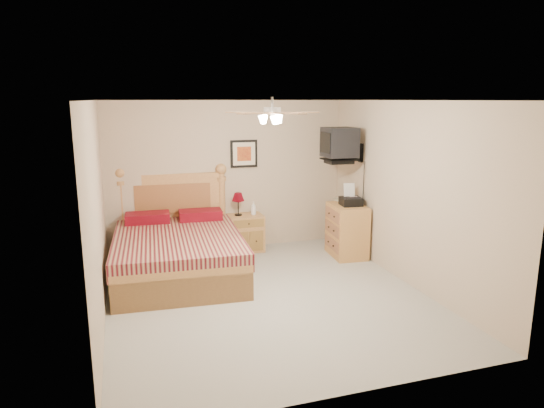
{
  "coord_description": "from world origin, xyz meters",
  "views": [
    {
      "loc": [
        -1.72,
        -5.64,
        2.51
      ],
      "look_at": [
        0.34,
        0.9,
        1.03
      ],
      "focal_mm": 32.0,
      "sensor_mm": 36.0,
      "label": 1
    }
  ],
  "objects": [
    {
      "name": "wall_left",
      "position": [
        -2.0,
        0.0,
        1.25
      ],
      "size": [
        0.04,
        4.5,
        2.5
      ],
      "primitive_type": "cube",
      "color": "tan",
      "rests_on": "ground"
    },
    {
      "name": "lotion_bottle",
      "position": [
        0.36,
        1.99,
        0.73
      ],
      "size": [
        0.11,
        0.11,
        0.23
      ],
      "primitive_type": "imported",
      "rotation": [
        0.0,
        0.0,
        0.27
      ],
      "color": "white",
      "rests_on": "nightstand"
    },
    {
      "name": "nightstand",
      "position": [
        0.23,
        2.0,
        0.31
      ],
      "size": [
        0.57,
        0.43,
        0.62
      ],
      "primitive_type": "cube",
      "rotation": [
        0.0,
        0.0,
        -0.01
      ],
      "color": "#9D653A",
      "rests_on": "ground"
    },
    {
      "name": "bed",
      "position": [
        -1.0,
        1.12,
        0.74
      ],
      "size": [
        1.88,
        2.38,
        1.48
      ],
      "primitive_type": null,
      "rotation": [
        0.0,
        0.0,
        -0.06
      ],
      "color": "#B57947",
      "rests_on": "ground"
    },
    {
      "name": "wall_tv",
      "position": [
        1.75,
        1.34,
        1.81
      ],
      "size": [
        0.56,
        0.46,
        0.58
      ],
      "primitive_type": null,
      "color": "black",
      "rests_on": "wall_right"
    },
    {
      "name": "wall_back",
      "position": [
        0.0,
        2.25,
        1.25
      ],
      "size": [
        4.0,
        0.04,
        2.5
      ],
      "primitive_type": "cube",
      "color": "tan",
      "rests_on": "ground"
    },
    {
      "name": "framed_picture",
      "position": [
        0.27,
        2.23,
        1.62
      ],
      "size": [
        0.46,
        0.04,
        0.46
      ],
      "primitive_type": "cube",
      "color": "black",
      "rests_on": "wall_back"
    },
    {
      "name": "table_lamp",
      "position": [
        0.11,
        2.03,
        0.81
      ],
      "size": [
        0.23,
        0.23,
        0.38
      ],
      "primitive_type": null,
      "rotation": [
        0.0,
        0.0,
        -0.13
      ],
      "color": "#600411",
      "rests_on": "nightstand"
    },
    {
      "name": "ceiling",
      "position": [
        0.0,
        0.0,
        2.5
      ],
      "size": [
        4.0,
        4.5,
        0.04
      ],
      "primitive_type": "cube",
      "color": "white",
      "rests_on": "ground"
    },
    {
      "name": "wall_front",
      "position": [
        0.0,
        -2.25,
        1.25
      ],
      "size": [
        4.0,
        0.04,
        2.5
      ],
      "primitive_type": "cube",
      "color": "tan",
      "rests_on": "ground"
    },
    {
      "name": "wall_right",
      "position": [
        2.0,
        0.0,
        1.25
      ],
      "size": [
        0.04,
        4.5,
        2.5
      ],
      "primitive_type": "cube",
      "color": "tan",
      "rests_on": "ground"
    },
    {
      "name": "floor",
      "position": [
        0.0,
        0.0,
        0.0
      ],
      "size": [
        4.5,
        4.5,
        0.0
      ],
      "primitive_type": "plane",
      "color": "#9B978C",
      "rests_on": "ground"
    },
    {
      "name": "magazine_lower",
      "position": [
        1.68,
        1.48,
        0.86
      ],
      "size": [
        0.23,
        0.27,
        0.02
      ],
      "primitive_type": "imported",
      "rotation": [
        0.0,
        0.0,
        0.24
      ],
      "color": "beige",
      "rests_on": "dresser"
    },
    {
      "name": "ceiling_fan",
      "position": [
        0.0,
        -0.2,
        2.36
      ],
      "size": [
        1.14,
        1.14,
        0.28
      ],
      "primitive_type": null,
      "color": "silver",
      "rests_on": "ceiling"
    },
    {
      "name": "dresser",
      "position": [
        1.73,
        1.24,
        0.43
      ],
      "size": [
        0.56,
        0.76,
        0.85
      ],
      "primitive_type": "cube",
      "rotation": [
        0.0,
        0.0,
        -0.08
      ],
      "color": "#B6873B",
      "rests_on": "ground"
    },
    {
      "name": "magazine_upper",
      "position": [
        1.71,
        1.51,
        0.88
      ],
      "size": [
        0.32,
        0.35,
        0.02
      ],
      "primitive_type": "imported",
      "rotation": [
        0.0,
        0.0,
        0.45
      ],
      "color": "gray",
      "rests_on": "magazine_lower"
    },
    {
      "name": "fax_machine",
      "position": [
        1.76,
        1.2,
        1.02
      ],
      "size": [
        0.37,
        0.38,
        0.34
      ],
      "primitive_type": null,
      "rotation": [
        0.0,
        0.0,
        -0.14
      ],
      "color": "black",
      "rests_on": "dresser"
    }
  ]
}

